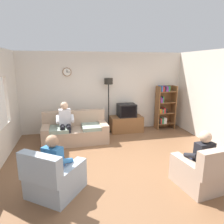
% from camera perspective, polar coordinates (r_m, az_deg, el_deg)
% --- Properties ---
extents(ground_plane, '(12.00, 12.00, 0.00)m').
position_cam_1_polar(ground_plane, '(5.01, 3.41, -14.06)').
color(ground_plane, brown).
extents(back_wall_assembly, '(6.20, 0.17, 2.70)m').
position_cam_1_polar(back_wall_assembly, '(7.11, -2.26, 5.63)').
color(back_wall_assembly, silver).
rests_on(back_wall_assembly, ground_plane).
extents(couch, '(1.92, 0.94, 0.90)m').
position_cam_1_polar(couch, '(6.25, -10.26, -5.46)').
color(couch, tan).
rests_on(couch, ground_plane).
extents(tv_stand, '(1.10, 0.56, 0.54)m').
position_cam_1_polar(tv_stand, '(7.11, 4.00, -3.32)').
color(tv_stand, brown).
rests_on(tv_stand, ground_plane).
extents(tv, '(0.60, 0.49, 0.44)m').
position_cam_1_polar(tv, '(6.96, 4.12, 0.49)').
color(tv, black).
rests_on(tv, tv_stand).
extents(bookshelf, '(0.68, 0.36, 1.57)m').
position_cam_1_polar(bookshelf, '(7.56, 14.41, 1.50)').
color(bookshelf, brown).
rests_on(bookshelf, ground_plane).
extents(floor_lamp, '(0.28, 0.28, 1.85)m').
position_cam_1_polar(floor_lamp, '(6.81, -0.98, 6.14)').
color(floor_lamp, black).
rests_on(floor_lamp, ground_plane).
extents(armchair_near_window, '(1.16, 1.18, 0.90)m').
position_cam_1_polar(armchair_near_window, '(3.99, -15.83, -17.56)').
color(armchair_near_window, '#9EADBC').
rests_on(armchair_near_window, ground_plane).
extents(armchair_near_bookshelf, '(0.91, 0.98, 0.90)m').
position_cam_1_polar(armchair_near_bookshelf, '(4.37, 23.86, -15.34)').
color(armchair_near_bookshelf, tan).
rests_on(armchair_near_bookshelf, ground_plane).
extents(person_on_couch, '(0.52, 0.54, 1.24)m').
position_cam_1_polar(person_on_couch, '(6.03, -13.01, -2.45)').
color(person_on_couch, silver).
rests_on(person_on_couch, ground_plane).
extents(person_in_left_armchair, '(0.62, 0.64, 1.12)m').
position_cam_1_polar(person_in_left_armchair, '(3.90, -15.29, -13.02)').
color(person_in_left_armchair, '#3372B2').
rests_on(person_in_left_armchair, ground_plane).
extents(person_in_right_armchair, '(0.55, 0.57, 1.12)m').
position_cam_1_polar(person_in_right_armchair, '(4.30, 23.43, -11.16)').
color(person_in_right_armchair, black).
rests_on(person_in_right_armchair, ground_plane).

